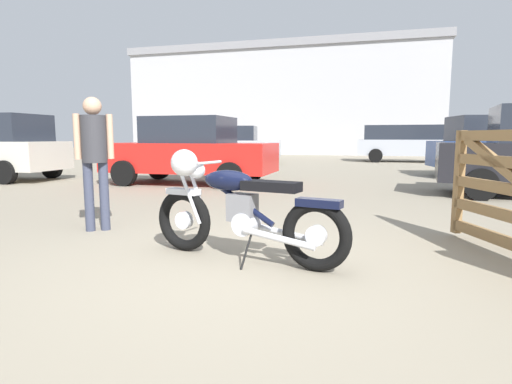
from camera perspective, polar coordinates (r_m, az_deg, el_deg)
ground_plane at (r=3.87m, az=-2.60°, el=-10.14°), size 80.00×80.00×0.00m
vintage_motorcycle at (r=3.97m, az=-2.44°, el=-2.39°), size 2.02×0.80×1.07m
bystander at (r=5.56m, az=-21.19°, el=5.41°), size 0.41×0.30×1.66m
pale_sedan_back at (r=10.65m, az=-9.00°, el=5.58°), size 4.32×2.18×1.67m
white_estate_far at (r=19.02m, az=-3.07°, el=6.46°), size 4.33×2.19×1.67m
blue_hatchback_right at (r=14.12m, az=30.42°, el=5.42°), size 4.04×2.12×1.78m
silver_sedan_mid at (r=21.31m, az=19.86°, el=6.42°), size 4.86×2.34×1.74m
industrial_building at (r=34.59m, az=4.91°, el=11.80°), size 22.92×14.45×7.57m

